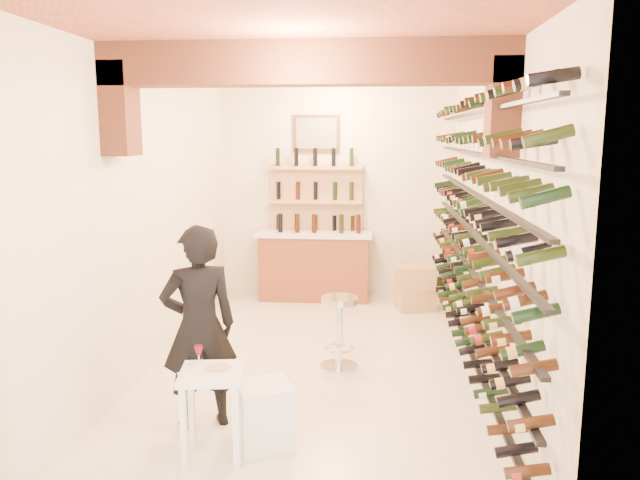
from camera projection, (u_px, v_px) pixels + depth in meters
The scene contains 11 objects.
ground at pixel (317, 363), 6.63m from camera, with size 6.00×6.00×0.00m, color #EDE5CC.
room_shell at pixel (315, 154), 6.00m from camera, with size 3.52×6.02×3.21m.
wine_rack at pixel (468, 223), 6.23m from camera, with size 0.32×5.70×2.56m.
back_counter at pixel (315, 264), 9.17m from camera, with size 1.70×0.62×1.29m.
back_shelving at pixel (316, 219), 9.30m from camera, with size 1.40×0.31×2.73m.
tasting_table at pixel (212, 386), 4.64m from camera, with size 0.54×0.54×0.83m.
white_stool at pixel (264, 415), 4.85m from camera, with size 0.41×0.41×0.51m, color white.
person at pixel (199, 327), 5.09m from camera, with size 0.63×0.41×1.72m, color black.
chrome_barstool at pixel (339, 327), 6.43m from camera, with size 0.40×0.40×0.77m.
crate_lower at pixel (415, 299), 8.66m from camera, with size 0.52×0.36×0.31m, color tan.
crate_upper at pixel (416, 277), 8.61m from camera, with size 0.52×0.36×0.31m, color tan.
Camera 1 is at (0.61, -6.28, 2.43)m, focal length 34.55 mm.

